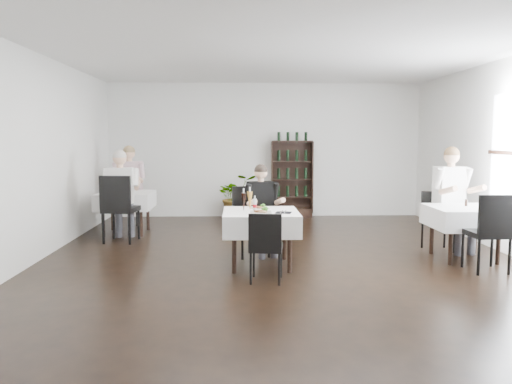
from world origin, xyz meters
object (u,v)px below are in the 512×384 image
at_px(main_table, 261,222).
at_px(potted_tree, 237,196).
at_px(wine_shelf, 292,180).
at_px(diner_main, 262,203).

height_order(main_table, potted_tree, potted_tree).
xyz_separation_m(wine_shelf, potted_tree, (-1.24, -0.11, -0.35)).
xyz_separation_m(potted_tree, diner_main, (0.39, -3.51, 0.31)).
bearing_deg(diner_main, main_table, -94.50).
bearing_deg(main_table, diner_main, 85.50).
relative_size(main_table, diner_main, 0.75).
bearing_deg(diner_main, wine_shelf, 76.86).
xyz_separation_m(wine_shelf, diner_main, (-0.85, -3.62, -0.05)).
bearing_deg(potted_tree, main_table, -85.42).
bearing_deg(potted_tree, wine_shelf, 5.29).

